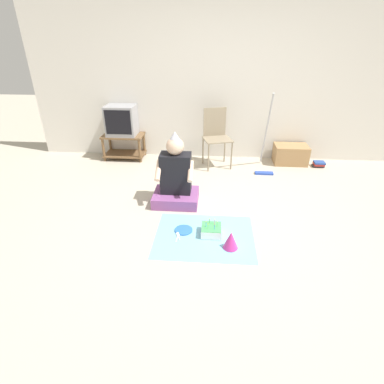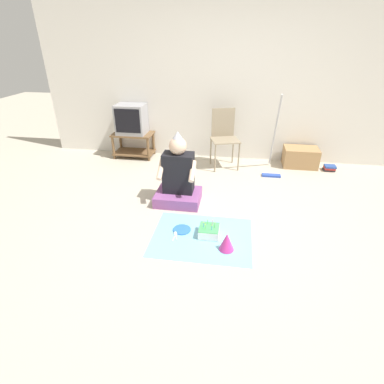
# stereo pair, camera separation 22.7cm
# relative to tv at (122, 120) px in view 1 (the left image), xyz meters

# --- Properties ---
(ground_plane) EXTENTS (16.00, 16.00, 0.00)m
(ground_plane) POSITION_rel_tv_xyz_m (1.67, -2.09, -0.67)
(ground_plane) COLOR #BCB29E
(wall_back) EXTENTS (6.40, 0.06, 2.55)m
(wall_back) POSITION_rel_tv_xyz_m (1.67, 0.23, 0.60)
(wall_back) COLOR silver
(wall_back) RESTS_ON ground_plane
(tv_stand) EXTENTS (0.69, 0.41, 0.43)m
(tv_stand) POSITION_rel_tv_xyz_m (-0.00, -0.00, -0.42)
(tv_stand) COLOR brown
(tv_stand) RESTS_ON ground_plane
(tv) EXTENTS (0.48, 0.40, 0.49)m
(tv) POSITION_rel_tv_xyz_m (0.00, 0.00, 0.00)
(tv) COLOR #99999E
(tv) RESTS_ON tv_stand
(folding_chair) EXTENTS (0.52, 0.49, 0.92)m
(folding_chair) POSITION_rel_tv_xyz_m (1.59, -0.17, -0.13)
(folding_chair) COLOR gray
(folding_chair) RESTS_ON ground_plane
(cardboard_box_stack) EXTENTS (0.54, 0.37, 0.31)m
(cardboard_box_stack) POSITION_rel_tv_xyz_m (2.85, -0.01, -0.51)
(cardboard_box_stack) COLOR #A87F51
(cardboard_box_stack) RESTS_ON ground_plane
(dust_mop) EXTENTS (0.28, 0.53, 1.23)m
(dust_mop) POSITION_rel_tv_xyz_m (2.36, -0.38, -0.30)
(dust_mop) COLOR #2D4CB2
(dust_mop) RESTS_ON ground_plane
(book_pile) EXTENTS (0.19, 0.15, 0.09)m
(book_pile) POSITION_rel_tv_xyz_m (3.30, -0.15, -0.62)
(book_pile) COLOR #333338
(book_pile) RESTS_ON ground_plane
(person_seated) EXTENTS (0.57, 0.46, 0.93)m
(person_seated) POSITION_rel_tv_xyz_m (1.10, -1.49, -0.35)
(person_seated) COLOR #8C4C8C
(person_seated) RESTS_ON ground_plane
(party_cloth) EXTENTS (1.07, 0.85, 0.01)m
(party_cloth) POSITION_rel_tv_xyz_m (1.50, -2.23, -0.67)
(party_cloth) COLOR #7FC6E0
(party_cloth) RESTS_ON ground_plane
(birthday_cake) EXTENTS (0.22, 0.22, 0.17)m
(birthday_cake) POSITION_rel_tv_xyz_m (1.57, -2.19, -0.61)
(birthday_cake) COLOR white
(birthday_cake) RESTS_ON party_cloth
(party_hat_blue) EXTENTS (0.16, 0.16, 0.19)m
(party_hat_blue) POSITION_rel_tv_xyz_m (1.77, -2.41, -0.57)
(party_hat_blue) COLOR #CC338C
(party_hat_blue) RESTS_ON party_cloth
(paper_plate) EXTENTS (0.20, 0.20, 0.01)m
(paper_plate) POSITION_rel_tv_xyz_m (1.26, -2.14, -0.66)
(paper_plate) COLOR blue
(paper_plate) RESTS_ON party_cloth
(plastic_spoon_near) EXTENTS (0.06, 0.14, 0.01)m
(plastic_spoon_near) POSITION_rel_tv_xyz_m (1.20, -2.23, -0.66)
(plastic_spoon_near) COLOR white
(plastic_spoon_near) RESTS_ON party_cloth
(plastic_spoon_far) EXTENTS (0.04, 0.15, 0.01)m
(plastic_spoon_far) POSITION_rel_tv_xyz_m (1.21, -2.26, -0.66)
(plastic_spoon_far) COLOR white
(plastic_spoon_far) RESTS_ON party_cloth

